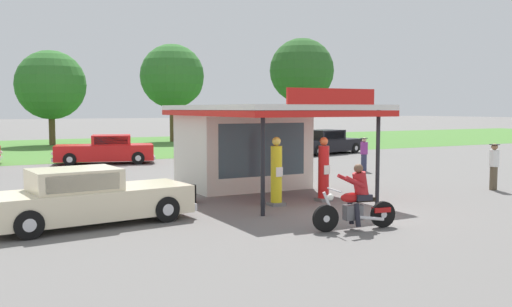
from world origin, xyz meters
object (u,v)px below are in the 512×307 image
object	(u,v)px
parked_car_back_row_centre_right	(106,150)
bystander_admiring_sedan	(364,153)
featured_classic_sedan	(88,199)
spare_tire_stack	(186,194)
parked_car_second_row_spare	(218,144)
gas_pump_offside	(324,172)
bystander_chatting_near_pumps	(494,165)
gas_pump_nearside	(276,174)
parked_car_back_row_centre	(326,143)
motorcycle_with_rider	(356,202)

from	to	relation	value
parked_car_back_row_centre_right	bystander_admiring_sedan	size ratio (longest dim) A/B	3.48
featured_classic_sedan	spare_tire_stack	size ratio (longest dim) A/B	8.72
parked_car_second_row_spare	spare_tire_stack	xyz separation A→B (m)	(-7.76, -14.89, -0.43)
gas_pump_offside	bystander_chatting_near_pumps	xyz separation A→B (m)	(6.69, -0.90, -0.03)
gas_pump_offside	parked_car_second_row_spare	bearing A→B (deg)	76.90
featured_classic_sedan	parked_car_second_row_spare	xyz separation A→B (m)	(11.07, 16.78, 0.05)
gas_pump_nearside	gas_pump_offside	xyz separation A→B (m)	(1.70, -0.00, -0.02)
gas_pump_offside	featured_classic_sedan	size ratio (longest dim) A/B	0.38
featured_classic_sedan	spare_tire_stack	world-z (taller)	featured_classic_sedan
gas_pump_nearside	parked_car_back_row_centre_right	size ratio (longest dim) A/B	0.38
featured_classic_sedan	parked_car_back_row_centre_right	world-z (taller)	parked_car_back_row_centre_right
gas_pump_offside	bystander_admiring_sedan	bearing A→B (deg)	42.72
parked_car_second_row_spare	gas_pump_nearside	bearing A→B (deg)	-108.53
gas_pump_nearside	parked_car_second_row_spare	xyz separation A→B (m)	(5.58, 16.63, -0.24)
gas_pump_nearside	parked_car_back_row_centre_right	distance (m)	15.21
gas_pump_nearside	parked_car_back_row_centre	distance (m)	19.18
gas_pump_nearside	parked_car_second_row_spare	size ratio (longest dim) A/B	0.41
gas_pump_nearside	spare_tire_stack	distance (m)	2.87
featured_classic_sedan	parked_car_second_row_spare	bearing A→B (deg)	56.57
gas_pump_nearside	bystander_chatting_near_pumps	xyz separation A→B (m)	(8.40, -0.90, -0.06)
gas_pump_nearside	parked_car_back_row_centre	world-z (taller)	gas_pump_nearside
parked_car_back_row_centre_right	bystander_admiring_sedan	xyz separation A→B (m)	(9.67, -9.22, 0.14)
parked_car_back_row_centre	spare_tire_stack	size ratio (longest dim) A/B	9.54
gas_pump_offside	featured_classic_sedan	world-z (taller)	gas_pump_offside
gas_pump_offside	parked_car_second_row_spare	xyz separation A→B (m)	(3.87, 16.63, -0.22)
parked_car_back_row_centre	spare_tire_stack	distance (m)	19.44
bystander_chatting_near_pumps	bystander_admiring_sedan	size ratio (longest dim) A/B	1.06
gas_pump_offside	parked_car_back_row_centre_right	distance (m)	15.47
featured_classic_sedan	parked_car_back_row_centre	world-z (taller)	parked_car_back_row_centre
motorcycle_with_rider	parked_car_back_row_centre	world-z (taller)	motorcycle_with_rider
featured_classic_sedan	parked_car_second_row_spare	world-z (taller)	parked_car_second_row_spare
featured_classic_sedan	parked_car_back_row_centre_right	bearing A→B (deg)	75.56
bystander_chatting_near_pumps	spare_tire_stack	xyz separation A→B (m)	(-10.58, 2.64, -0.61)
gas_pump_nearside	bystander_admiring_sedan	bearing A→B (deg)	36.10
featured_classic_sedan	bystander_admiring_sedan	bearing A→B (deg)	23.98
parked_car_back_row_centre	bystander_chatting_near_pumps	xyz separation A→B (m)	(-3.87, -15.64, 0.19)
gas_pump_offside	spare_tire_stack	size ratio (longest dim) A/B	3.34
parked_car_back_row_centre_right	parked_car_second_row_spare	distance (m)	7.30
bystander_admiring_sedan	spare_tire_stack	world-z (taller)	bystander_admiring_sedan
featured_classic_sedan	bystander_chatting_near_pumps	bearing A→B (deg)	-3.10
bystander_chatting_near_pumps	bystander_admiring_sedan	distance (m)	6.81
featured_classic_sedan	spare_tire_stack	bearing A→B (deg)	29.60
bystander_admiring_sedan	parked_car_back_row_centre	bearing A→B (deg)	64.79
gas_pump_offside	motorcycle_with_rider	distance (m)	4.10
motorcycle_with_rider	gas_pump_nearside	bearing A→B (deg)	90.56
spare_tire_stack	bystander_admiring_sedan	bearing A→B (deg)	22.06
motorcycle_with_rider	bystander_admiring_sedan	bearing A→B (deg)	50.10
bystander_chatting_near_pumps	spare_tire_stack	distance (m)	10.92
motorcycle_with_rider	parked_car_back_row_centre	xyz separation A→B (m)	(12.23, 18.49, 0.04)
parked_car_back_row_centre_right	gas_pump_offside	bearing A→B (deg)	-77.80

